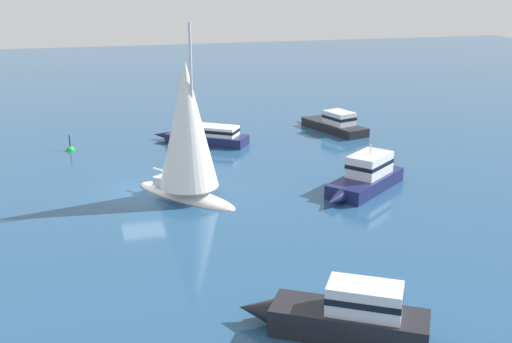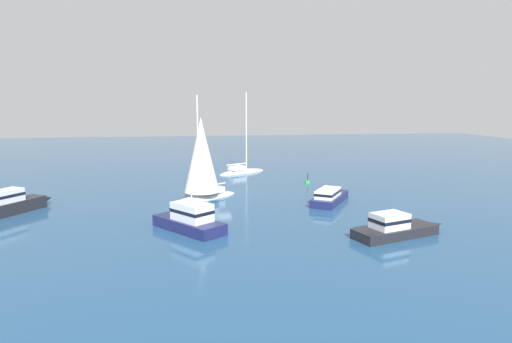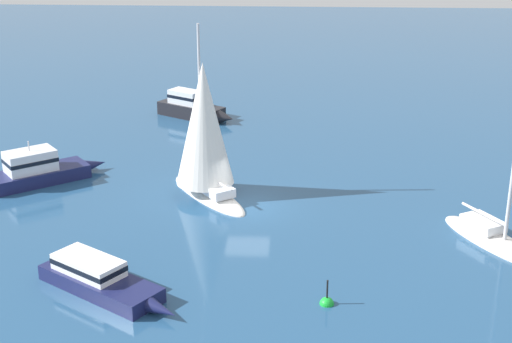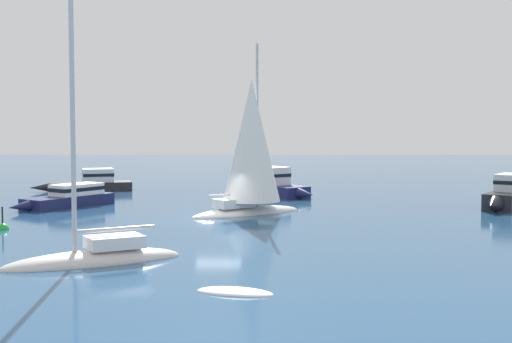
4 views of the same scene
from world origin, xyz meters
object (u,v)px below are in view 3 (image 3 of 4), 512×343
at_px(powerboat, 38,169).
at_px(launch, 99,278).
at_px(launch_2, 193,107).
at_px(channel_buoy, 327,304).
at_px(yacht, 493,239).
at_px(yacht_1, 205,134).

bearing_deg(powerboat, launch, -99.89).
bearing_deg(launch_2, channel_buoy, -39.75).
xyz_separation_m(yacht, launch, (-18.77, -5.99, 0.41)).
bearing_deg(launch, yacht, 51.59).
height_order(launch, channel_buoy, launch).
relative_size(yacht_1, powerboat, 1.54).
distance_m(yacht_1, channel_buoy, 14.52).
xyz_separation_m(yacht_1, channel_buoy, (6.70, -12.35, -3.68)).
height_order(yacht_1, channel_buoy, yacht_1).
distance_m(launch, yacht_1, 12.56).
relative_size(launch, launch_2, 1.07).
distance_m(launch, launch_2, 27.71).
bearing_deg(channel_buoy, launch, 176.21).
bearing_deg(launch_2, yacht, -18.41).
height_order(yacht, channel_buoy, yacht).
distance_m(launch, powerboat, 14.85).
xyz_separation_m(powerboat, channel_buoy, (17.18, -13.74, -0.82)).
bearing_deg(yacht_1, yacht, -146.59).
distance_m(launch_2, channel_buoy, 29.98).
height_order(launch_2, powerboat, powerboat).
xyz_separation_m(yacht, yacht_1, (-15.35, 5.69, 3.50)).
relative_size(launch, channel_buoy, 4.81).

